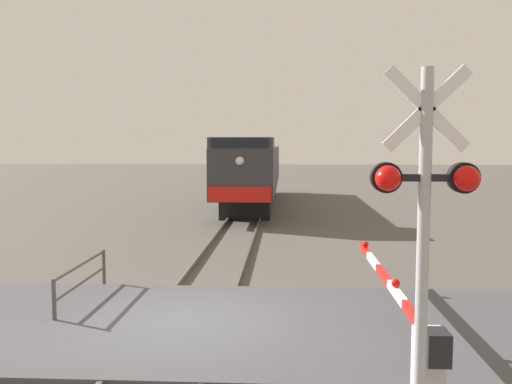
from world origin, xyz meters
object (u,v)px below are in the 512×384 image
at_px(crossing_signal, 424,213).
at_px(crossing_gate, 410,329).
at_px(guard_railing, 82,278).
at_px(locomotive, 252,170).

relative_size(crossing_signal, crossing_gate, 0.63).
height_order(crossing_signal, guard_railing, crossing_signal).
height_order(locomotive, crossing_gate, locomotive).
xyz_separation_m(crossing_gate, guard_railing, (-6.17, 3.41, -0.17)).
bearing_deg(locomotive, guard_railing, -97.26).
bearing_deg(crossing_gate, crossing_signal, -99.20).
relative_size(crossing_gate, guard_railing, 2.35).
distance_m(locomotive, guard_railing, 19.54).
distance_m(locomotive, crossing_gate, 23.08).
bearing_deg(guard_railing, crossing_signal, -41.74).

